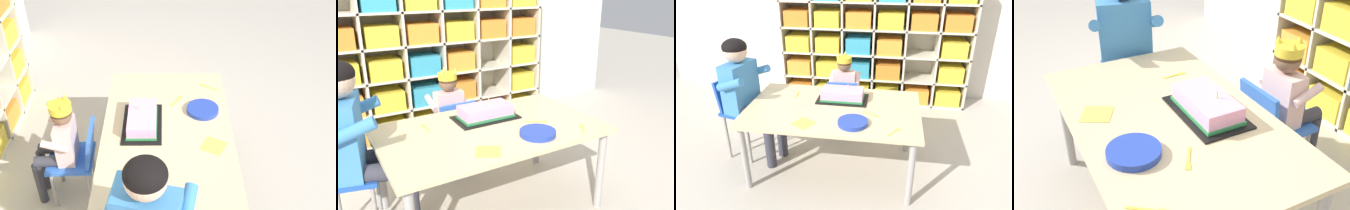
% 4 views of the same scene
% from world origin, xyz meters
% --- Properties ---
extents(ground, '(16.00, 16.00, 0.00)m').
position_xyz_m(ground, '(0.00, 0.00, 0.00)').
color(ground, '#BCB2A3').
extents(storage_cubby_shelf, '(2.14, 0.37, 1.47)m').
position_xyz_m(storage_cubby_shelf, '(0.21, 1.46, 0.70)').
color(storage_cubby_shelf, beige).
rests_on(storage_cubby_shelf, ground).
extents(activity_table, '(1.34, 0.82, 0.57)m').
position_xyz_m(activity_table, '(0.00, 0.00, 0.51)').
color(activity_table, '#D1B789').
rests_on(activity_table, ground).
extents(classroom_chair_blue, '(0.31, 0.32, 0.58)m').
position_xyz_m(classroom_chair_blue, '(-0.01, 0.59, 0.35)').
color(classroom_chair_blue, blue).
rests_on(classroom_chair_blue, ground).
extents(child_with_crown, '(0.30, 0.31, 0.81)m').
position_xyz_m(child_with_crown, '(-0.01, 0.69, 0.50)').
color(child_with_crown, beige).
rests_on(child_with_crown, ground).
extents(classroom_chair_adult_side, '(0.37, 0.37, 0.71)m').
position_xyz_m(classroom_chair_adult_side, '(-0.85, 0.11, 0.44)').
color(classroom_chair_adult_side, '#1E4CA8').
rests_on(classroom_chair_adult_side, ground).
extents(adult_helper_seated, '(0.47, 0.45, 1.06)m').
position_xyz_m(adult_helper_seated, '(-0.74, 0.08, 0.66)').
color(adult_helper_seated, '#3D7FBC').
rests_on(adult_helper_seated, ground).
extents(birthday_cake_on_tray, '(0.41, 0.25, 0.13)m').
position_xyz_m(birthday_cake_on_tray, '(0.05, 0.16, 0.61)').
color(birthday_cake_on_tray, black).
rests_on(birthday_cake_on_tray, activity_table).
extents(paper_plate_stack, '(0.21, 0.21, 0.03)m').
position_xyz_m(paper_plate_stack, '(0.19, -0.24, 0.58)').
color(paper_plate_stack, '#233DA3').
rests_on(paper_plate_stack, activity_table).
extents(paper_napkin_square, '(0.18, 0.18, 0.00)m').
position_xyz_m(paper_napkin_square, '(-0.16, -0.28, 0.57)').
color(paper_napkin_square, '#F4DB4C').
rests_on(paper_napkin_square, activity_table).
extents(fork_at_table_front_edge, '(0.09, 0.12, 0.00)m').
position_xyz_m(fork_at_table_front_edge, '(0.48, -0.30, 0.57)').
color(fork_at_table_front_edge, yellow).
rests_on(fork_at_table_front_edge, activity_table).
extents(fork_near_cake_tray, '(0.12, 0.08, 0.00)m').
position_xyz_m(fork_near_cake_tray, '(0.31, -0.07, 0.57)').
color(fork_near_cake_tray, yellow).
rests_on(fork_near_cake_tray, activity_table).
extents(fork_by_napkin, '(0.02, 0.12, 0.00)m').
position_xyz_m(fork_by_napkin, '(-0.34, 0.20, 0.57)').
color(fork_by_napkin, yellow).
rests_on(fork_by_napkin, activity_table).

